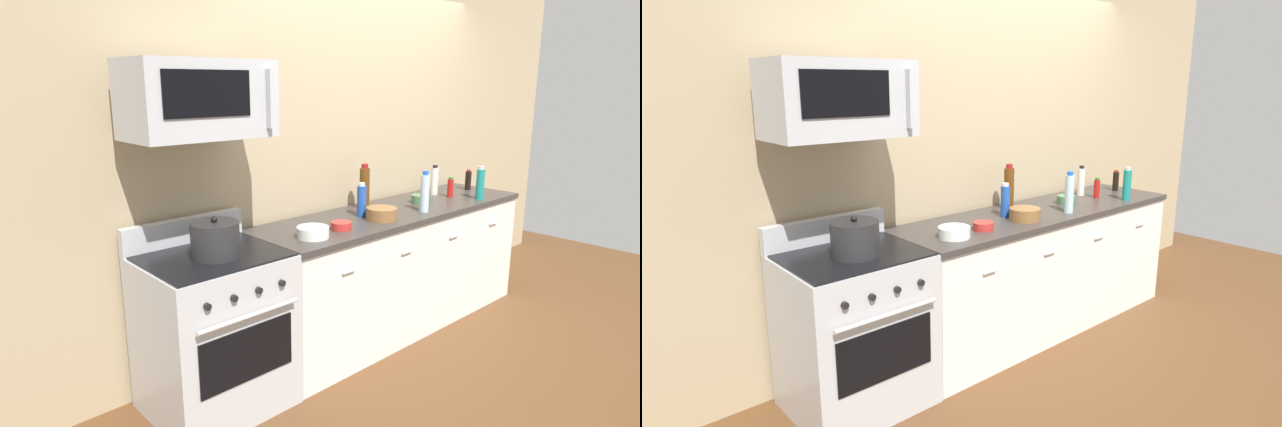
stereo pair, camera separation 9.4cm
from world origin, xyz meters
TOP-DOWN VIEW (x-y plane):
  - ground_plane at (0.00, 0.00)m, footprint 6.61×6.61m
  - back_wall at (0.00, 0.41)m, footprint 5.51×0.10m
  - counter_unit at (0.00, -0.00)m, footprint 2.42×0.66m
  - range_oven at (-1.58, 0.00)m, footprint 0.76×0.69m
  - microwave at (-1.58, 0.05)m, footprint 0.74×0.44m
  - bottle_wine_amber at (-0.18, 0.17)m, footprint 0.07×0.07m
  - bottle_soy_sauce_dark at (1.03, 0.06)m, footprint 0.05×0.05m
  - bottle_soda_blue at (-0.36, 0.03)m, footprint 0.07×0.07m
  - bottle_hot_sauce_red at (0.65, -0.02)m, footprint 0.05×0.05m
  - bottle_vinegar_white at (0.64, 0.13)m, footprint 0.06×0.06m
  - bottle_sparkling_teal at (0.76, -0.22)m, footprint 0.06×0.06m
  - bottle_water_clear at (0.08, -0.18)m, footprint 0.07×0.07m
  - bowl_green_glaze at (0.30, 0.01)m, footprint 0.14×0.14m
  - bowl_wooden_salad at (-0.32, -0.13)m, footprint 0.21×0.21m
  - bowl_white_ceramic at (-0.95, -0.13)m, footprint 0.20×0.20m
  - bowl_red_small at (-0.70, -0.12)m, footprint 0.13×0.13m
  - stockpot at (-1.58, -0.05)m, footprint 0.26×0.26m

SIDE VIEW (x-z plane):
  - ground_plane at x=0.00m, z-range 0.00..0.00m
  - counter_unit at x=0.00m, z-range 0.00..0.92m
  - range_oven at x=-1.58m, z-range -0.07..1.00m
  - bowl_red_small at x=-0.70m, z-range 0.92..0.97m
  - bowl_green_glaze at x=0.30m, z-range 0.92..0.98m
  - bowl_white_ceramic at x=-0.95m, z-range 0.92..0.99m
  - bowl_wooden_salad at x=-0.32m, z-range 0.92..1.01m
  - bottle_hot_sauce_red at x=0.65m, z-range 0.92..1.08m
  - bottle_soy_sauce_dark at x=1.03m, z-range 0.92..1.09m
  - stockpot at x=-1.58m, z-range 0.91..1.13m
  - bottle_soda_blue at x=-0.36m, z-range 0.91..1.15m
  - bottle_vinegar_white at x=0.64m, z-range 0.91..1.16m
  - bottle_sparkling_teal at x=0.76m, z-range 0.91..1.18m
  - bottle_water_clear at x=0.08m, z-range 0.91..1.21m
  - bottle_wine_amber at x=-0.18m, z-range 0.91..1.25m
  - back_wall at x=0.00m, z-range 0.00..2.70m
  - microwave at x=-1.58m, z-range 1.55..1.95m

